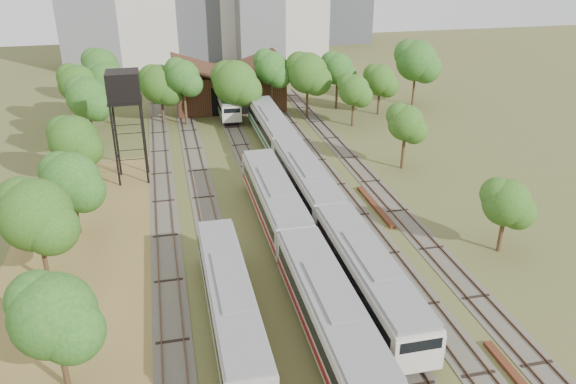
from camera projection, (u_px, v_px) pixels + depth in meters
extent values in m
plane|color=#475123|center=(362.00, 346.00, 36.46)|extent=(240.00, 240.00, 0.00)
cube|color=brown|center=(84.00, 311.00, 39.86)|extent=(14.00, 60.00, 0.04)
cube|color=#4C473D|center=(163.00, 201.00, 56.12)|extent=(2.60, 80.00, 0.06)
cube|color=#472D1E|center=(156.00, 201.00, 55.94)|extent=(0.08, 80.00, 0.14)
cube|color=#472D1E|center=(171.00, 200.00, 56.23)|extent=(0.08, 80.00, 0.14)
cube|color=#4C473D|center=(203.00, 197.00, 56.94)|extent=(2.60, 80.00, 0.06)
cube|color=#472D1E|center=(196.00, 197.00, 56.75)|extent=(0.08, 80.00, 0.14)
cube|color=#472D1E|center=(210.00, 196.00, 57.04)|extent=(0.08, 80.00, 0.14)
cube|color=#4C473D|center=(262.00, 192.00, 58.16)|extent=(2.60, 80.00, 0.06)
cube|color=#472D1E|center=(255.00, 192.00, 57.98)|extent=(0.08, 80.00, 0.14)
cube|color=#472D1E|center=(268.00, 190.00, 58.27)|extent=(0.08, 80.00, 0.14)
cube|color=#4C473D|center=(299.00, 188.00, 58.98)|extent=(2.60, 80.00, 0.06)
cube|color=#472D1E|center=(292.00, 188.00, 58.79)|extent=(0.08, 80.00, 0.14)
cube|color=#472D1E|center=(306.00, 187.00, 59.09)|extent=(0.08, 80.00, 0.14)
cube|color=#4C473D|center=(335.00, 185.00, 59.79)|extent=(2.60, 80.00, 0.06)
cube|color=#472D1E|center=(329.00, 185.00, 59.61)|extent=(0.08, 80.00, 0.14)
cube|color=#472D1E|center=(342.00, 183.00, 59.90)|extent=(0.08, 80.00, 0.14)
cube|color=#4C473D|center=(371.00, 181.00, 60.61)|extent=(2.60, 80.00, 0.06)
cube|color=#472D1E|center=(364.00, 181.00, 60.43)|extent=(0.08, 80.00, 0.14)
cube|color=#472D1E|center=(377.00, 180.00, 60.72)|extent=(0.08, 80.00, 0.14)
cube|color=black|center=(329.00, 336.00, 36.66)|extent=(2.45, 15.64, 0.89)
cube|color=beige|center=(330.00, 313.00, 35.89)|extent=(3.22, 17.00, 2.78)
cube|color=black|center=(330.00, 309.00, 35.75)|extent=(3.28, 15.64, 0.95)
cube|color=slate|center=(330.00, 293.00, 35.22)|extent=(2.97, 16.66, 0.40)
cube|color=maroon|center=(329.00, 323.00, 36.22)|extent=(3.28, 16.66, 0.50)
cube|color=black|center=(274.00, 217.00, 52.14)|extent=(2.45, 15.64, 0.89)
cube|color=beige|center=(274.00, 199.00, 51.38)|extent=(3.22, 17.00, 2.78)
cube|color=black|center=(274.00, 196.00, 51.24)|extent=(3.28, 15.64, 0.95)
cube|color=slate|center=(274.00, 183.00, 50.71)|extent=(2.97, 16.66, 0.40)
cube|color=maroon|center=(274.00, 207.00, 51.70)|extent=(3.28, 16.66, 0.50)
cube|color=black|center=(367.00, 296.00, 40.78)|extent=(2.36, 15.64, 0.86)
cube|color=beige|center=(368.00, 275.00, 40.04)|extent=(3.11, 17.00, 2.68)
cube|color=black|center=(368.00, 271.00, 39.91)|extent=(3.17, 15.64, 0.91)
cube|color=slate|center=(369.00, 257.00, 39.40)|extent=(2.86, 16.66, 0.39)
cube|color=#175E25|center=(367.00, 284.00, 40.36)|extent=(3.17, 16.66, 0.48)
cube|color=beige|center=(419.00, 356.00, 32.62)|extent=(3.15, 0.25, 2.41)
cube|color=black|center=(306.00, 196.00, 56.27)|extent=(2.36, 15.64, 0.86)
cube|color=beige|center=(306.00, 180.00, 55.53)|extent=(3.11, 17.00, 2.68)
cube|color=black|center=(306.00, 177.00, 55.39)|extent=(3.17, 15.64, 0.91)
cube|color=slate|center=(306.00, 166.00, 54.89)|extent=(2.86, 16.66, 0.39)
cube|color=#175E25|center=(306.00, 187.00, 55.84)|extent=(3.17, 16.66, 0.48)
cube|color=black|center=(271.00, 140.00, 71.75)|extent=(2.36, 15.64, 0.86)
cube|color=beige|center=(271.00, 126.00, 71.01)|extent=(3.11, 17.00, 2.68)
cube|color=black|center=(271.00, 124.00, 70.88)|extent=(3.17, 15.64, 0.91)
cube|color=slate|center=(271.00, 115.00, 70.37)|extent=(2.86, 16.66, 0.39)
cube|color=#175E25|center=(271.00, 132.00, 71.33)|extent=(3.17, 16.66, 0.48)
cube|color=black|center=(225.00, 109.00, 84.48)|extent=(2.00, 14.72, 0.73)
cube|color=beige|center=(225.00, 99.00, 83.85)|extent=(2.63, 16.00, 2.27)
cube|color=black|center=(225.00, 98.00, 83.74)|extent=(2.69, 14.72, 0.77)
cube|color=slate|center=(224.00, 91.00, 83.31)|extent=(2.42, 15.68, 0.33)
cube|color=#175E25|center=(225.00, 103.00, 84.12)|extent=(2.69, 15.68, 0.41)
cube|color=beige|center=(232.00, 115.00, 76.86)|extent=(2.67, 0.25, 2.04)
cube|color=black|center=(231.00, 321.00, 38.20)|extent=(2.18, 16.56, 0.79)
cube|color=gray|center=(230.00, 301.00, 37.51)|extent=(2.88, 18.00, 2.48)
cube|color=black|center=(230.00, 297.00, 37.39)|extent=(2.94, 16.56, 0.84)
cube|color=slate|center=(229.00, 283.00, 36.92)|extent=(2.65, 17.64, 0.36)
cylinder|color=black|center=(115.00, 147.00, 57.85)|extent=(0.22, 0.22, 8.68)
cylinder|color=black|center=(144.00, 145.00, 58.45)|extent=(0.22, 0.22, 8.68)
cylinder|color=black|center=(117.00, 138.00, 60.45)|extent=(0.22, 0.22, 8.68)
cylinder|color=black|center=(144.00, 136.00, 61.05)|extent=(0.22, 0.22, 8.68)
cube|color=black|center=(125.00, 101.00, 57.59)|extent=(3.42, 3.42, 0.20)
cube|color=black|center=(123.00, 86.00, 56.93)|extent=(3.26, 3.26, 2.93)
cube|color=#552B18|center=(375.00, 206.00, 54.85)|extent=(0.57, 9.07, 0.29)
cube|color=#391B15|center=(228.00, 88.00, 86.43)|extent=(16.00, 11.00, 5.50)
cube|color=#391B15|center=(201.00, 68.00, 84.21)|extent=(8.45, 11.55, 2.96)
cube|color=#391B15|center=(253.00, 65.00, 85.84)|extent=(8.45, 11.55, 2.96)
cube|color=black|center=(233.00, 101.00, 81.83)|extent=(6.40, 0.15, 4.12)
cylinder|color=#382616|center=(63.00, 360.00, 32.34)|extent=(0.36, 0.36, 4.06)
sphere|color=#214C14|center=(53.00, 315.00, 31.03)|extent=(4.85, 4.85, 4.85)
cylinder|color=#382616|center=(44.00, 256.00, 42.30)|extent=(0.36, 0.36, 4.52)
sphere|color=#214C14|center=(35.00, 215.00, 40.83)|extent=(5.38, 5.38, 5.38)
cylinder|color=#382616|center=(76.00, 213.00, 49.45)|extent=(0.36, 0.36, 3.97)
sphere|color=#214C14|center=(71.00, 181.00, 48.17)|extent=(5.04, 5.04, 5.04)
cylinder|color=#382616|center=(78.00, 167.00, 59.25)|extent=(0.36, 0.36, 3.89)
sphere|color=#214C14|center=(74.00, 140.00, 57.99)|extent=(5.17, 5.17, 5.17)
cylinder|color=#382616|center=(92.00, 128.00, 69.69)|extent=(0.36, 0.36, 4.91)
sphere|color=#214C14|center=(87.00, 98.00, 68.10)|extent=(4.96, 4.96, 4.96)
cylinder|color=#382616|center=(82.00, 112.00, 75.85)|extent=(0.36, 0.36, 4.94)
sphere|color=#214C14|center=(77.00, 84.00, 74.26)|extent=(5.03, 5.03, 5.03)
cylinder|color=#382616|center=(104.00, 90.00, 86.98)|extent=(0.36, 0.36, 4.68)
sphere|color=#214C14|center=(101.00, 67.00, 85.47)|extent=(5.44, 5.44, 5.44)
cylinder|color=#382616|center=(110.00, 108.00, 78.35)|extent=(0.36, 0.36, 4.44)
sphere|color=#214C14|center=(107.00, 84.00, 76.91)|extent=(5.84, 5.84, 5.84)
cylinder|color=#382616|center=(162.00, 108.00, 78.74)|extent=(0.36, 0.36, 4.29)
sphere|color=#214C14|center=(160.00, 85.00, 77.35)|extent=(5.45, 5.45, 5.45)
cylinder|color=#382616|center=(185.00, 106.00, 77.67)|extent=(0.36, 0.36, 5.32)
sphere|color=#214C14|center=(183.00, 77.00, 75.95)|extent=(4.53, 4.53, 4.53)
cylinder|color=#382616|center=(236.00, 108.00, 78.26)|extent=(0.36, 0.36, 4.54)
sphere|color=#214C14|center=(235.00, 83.00, 76.79)|extent=(6.17, 6.17, 6.17)
cylinder|color=#382616|center=(272.00, 97.00, 81.73)|extent=(0.36, 0.36, 5.47)
sphere|color=#214C14|center=(271.00, 68.00, 79.96)|extent=(4.76, 4.76, 4.76)
cylinder|color=#382616|center=(307.00, 100.00, 80.96)|extent=(0.36, 0.36, 5.07)
sphere|color=#214C14|center=(308.00, 73.00, 79.32)|extent=(5.75, 5.75, 5.75)
cylinder|color=#382616|center=(337.00, 93.00, 85.28)|extent=(0.36, 0.36, 4.72)
sphere|color=#214C14|center=(338.00, 69.00, 83.75)|extent=(4.75, 4.75, 4.75)
cylinder|color=#382616|center=(379.00, 101.00, 82.43)|extent=(0.36, 0.36, 4.01)
sphere|color=#214C14|center=(380.00, 80.00, 81.13)|extent=(4.50, 4.50, 4.50)
cylinder|color=#382616|center=(414.00, 88.00, 86.84)|extent=(0.36, 0.36, 5.40)
sphere|color=#214C14|center=(416.00, 61.00, 85.09)|extent=(6.20, 6.20, 6.20)
cylinder|color=#382616|center=(501.00, 232.00, 46.70)|extent=(0.36, 0.36, 3.55)
sphere|color=#214C14|center=(507.00, 203.00, 45.55)|extent=(3.92, 3.92, 3.92)
cylinder|color=#382616|center=(403.00, 151.00, 63.23)|extent=(0.36, 0.36, 4.26)
sphere|color=#214C14|center=(406.00, 123.00, 61.86)|extent=(4.01, 4.01, 4.01)
cylinder|color=#382616|center=(353.00, 112.00, 77.50)|extent=(0.36, 0.36, 3.98)
sphere|color=#214C14|center=(354.00, 90.00, 76.21)|extent=(4.23, 4.23, 4.23)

